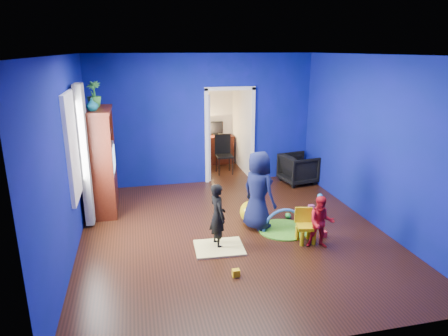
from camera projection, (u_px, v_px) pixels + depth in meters
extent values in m
cube|color=black|center=(233.00, 232.00, 6.76)|extent=(5.00, 5.50, 0.01)
cube|color=white|center=(234.00, 55.00, 5.93)|extent=(5.00, 5.50, 0.01)
cube|color=navy|center=(204.00, 120.00, 8.92)|extent=(5.00, 0.02, 2.90)
cube|color=navy|center=(304.00, 218.00, 3.78)|extent=(5.00, 0.02, 2.90)
cube|color=navy|center=(67.00, 158.00, 5.82)|extent=(0.02, 5.50, 2.90)
cube|color=navy|center=(374.00, 142.00, 6.88)|extent=(0.02, 5.50, 2.90)
imported|color=black|center=(298.00, 169.00, 9.17)|extent=(0.86, 0.84, 0.68)
imported|color=black|center=(218.00, 216.00, 6.16)|extent=(0.32, 0.42, 1.03)
imported|color=#101A3C|center=(258.00, 191.00, 6.74)|extent=(0.70, 0.79, 1.37)
imported|color=red|center=(321.00, 222.00, 6.15)|extent=(0.48, 0.42, 0.84)
imported|color=#0C5760|center=(92.00, 105.00, 6.81)|extent=(0.23, 0.23, 0.22)
imported|color=#2F8331|center=(94.00, 94.00, 7.26)|extent=(0.33, 0.33, 0.47)
cube|color=#41190A|center=(99.00, 161.00, 7.41)|extent=(0.58, 1.14, 1.96)
cube|color=silver|center=(101.00, 159.00, 7.40)|extent=(0.46, 0.70, 0.54)
cube|color=#F2E07A|center=(219.00, 248.00, 6.21)|extent=(0.78, 0.64, 0.03)
sphere|color=yellow|center=(251.00, 212.00, 7.11)|extent=(0.40, 0.40, 0.40)
cube|color=yellow|center=(306.00, 228.00, 6.35)|extent=(0.33, 0.33, 0.50)
cylinder|color=green|center=(283.00, 230.00, 6.84)|extent=(0.85, 0.85, 0.02)
torus|color=#3F8CD8|center=(283.00, 229.00, 6.83)|extent=(0.76, 0.07, 0.76)
cube|color=white|center=(71.00, 146.00, 6.12)|extent=(0.03, 0.95, 1.55)
cube|color=slate|center=(85.00, 156.00, 6.74)|extent=(0.14, 0.42, 2.40)
cube|color=white|center=(230.00, 136.00, 9.16)|extent=(1.16, 0.10, 2.10)
cube|color=#3D140A|center=(216.00, 149.00, 10.76)|extent=(0.88, 0.44, 0.75)
cube|color=black|center=(215.00, 128.00, 10.71)|extent=(0.40, 0.05, 0.32)
sphere|color=#FFD88C|center=(206.00, 129.00, 10.60)|extent=(0.14, 0.14, 0.14)
cube|color=black|center=(224.00, 155.00, 9.84)|extent=(0.40, 0.40, 0.92)
cube|color=white|center=(215.00, 87.00, 10.39)|extent=(0.88, 0.24, 0.04)
cube|color=red|center=(323.00, 234.00, 6.58)|extent=(0.10, 0.08, 0.10)
sphere|color=#29A9E9|center=(320.00, 196.00, 8.27)|extent=(0.11, 0.11, 0.11)
cube|color=yellow|center=(236.00, 273.00, 5.44)|extent=(0.10, 0.08, 0.10)
sphere|color=green|center=(288.00, 216.00, 7.30)|extent=(0.11, 0.11, 0.11)
cube|color=#C24894|center=(311.00, 208.00, 7.68)|extent=(0.10, 0.08, 0.10)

